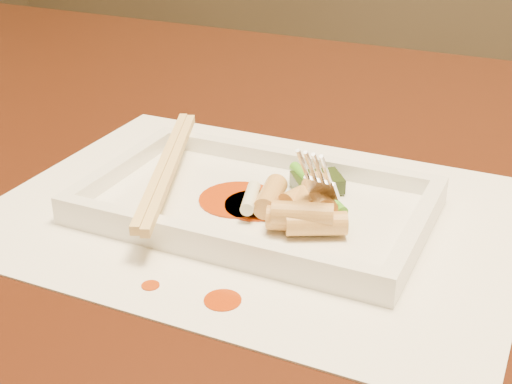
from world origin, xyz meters
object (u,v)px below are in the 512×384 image
at_px(chopstick_a, 163,165).
at_px(fork, 356,119).
at_px(placemat, 256,214).
at_px(table, 208,254).
at_px(plate_base, 256,208).

height_order(chopstick_a, fork, fork).
bearing_deg(placemat, fork, 14.42).
relative_size(table, fork, 10.00).
distance_m(table, placemat, 0.15).
distance_m(plate_base, chopstick_a, 0.08).
xyz_separation_m(table, fork, (0.16, -0.06, 0.18)).
bearing_deg(plate_base, table, 138.39).
bearing_deg(fork, plate_base, -165.58).
relative_size(plate_base, fork, 1.86).
xyz_separation_m(table, placemat, (0.09, -0.08, 0.10)).
bearing_deg(plate_base, placemat, 0.00).
distance_m(table, fork, 0.25).
relative_size(table, plate_base, 5.38).
height_order(placemat, chopstick_a, chopstick_a).
bearing_deg(fork, placemat, -165.58).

